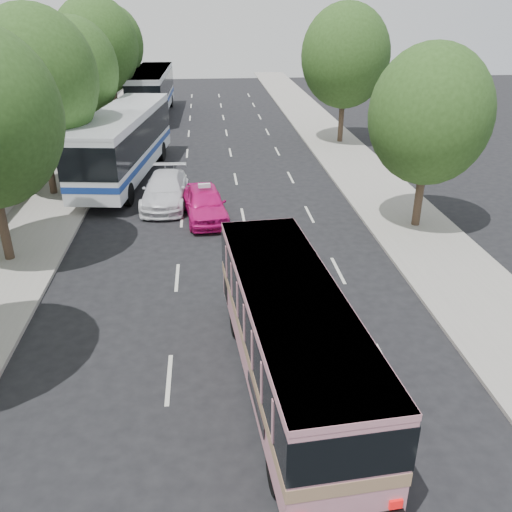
{
  "coord_description": "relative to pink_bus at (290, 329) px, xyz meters",
  "views": [
    {
      "loc": [
        -0.65,
        -14.05,
        9.36
      ],
      "look_at": [
        0.88,
        2.23,
        1.6
      ],
      "focal_mm": 38.0,
      "sensor_mm": 36.0,
      "label": 1
    }
  ],
  "objects": [
    {
      "name": "pink_bus",
      "position": [
        0.0,
        0.0,
        0.0
      ],
      "size": [
        3.12,
        9.49,
        2.97
      ],
      "rotation": [
        0.0,
        0.0,
        0.08
      ],
      "color": "#CB8393",
      "rests_on": "ground"
    },
    {
      "name": "tree_right_far",
      "position": [
        7.78,
        26.59,
        4.27
      ],
      "size": [
        6.0,
        6.0,
        9.35
      ],
      "color": "#38281E",
      "rests_on": "ground"
    },
    {
      "name": "tree_left_f",
      "position": [
        -9.92,
        40.59,
        4.15
      ],
      "size": [
        5.88,
        5.88,
        9.16
      ],
      "color": "#38281E",
      "rests_on": "ground"
    },
    {
      "name": "sidewalk_left",
      "position": [
        -9.8,
        22.64,
        -1.78
      ],
      "size": [
        4.0,
        90.0,
        0.15
      ],
      "primitive_type": "cube",
      "color": "#9E998E",
      "rests_on": "ground"
    },
    {
      "name": "sidewalk_right",
      "position": [
        7.2,
        22.64,
        -1.79
      ],
      "size": [
        4.0,
        90.0,
        0.12
      ],
      "primitive_type": "cube",
      "color": "#9E998E",
      "rests_on": "ground"
    },
    {
      "name": "pink_taxi",
      "position": [
        -2.08,
        12.53,
        -1.08
      ],
      "size": [
        2.32,
        4.71,
        1.54
      ],
      "primitive_type": "imported",
      "rotation": [
        0.0,
        0.0,
        0.11
      ],
      "color": "#D31274",
      "rests_on": "ground"
    },
    {
      "name": "white_pickup",
      "position": [
        -4.05,
        14.73,
        -1.1
      ],
      "size": [
        2.39,
        5.3,
        1.51
      ],
      "primitive_type": "imported",
      "rotation": [
        0.0,
        0.0,
        -0.05
      ],
      "color": "white",
      "rests_on": "ground"
    },
    {
      "name": "tour_coach_front",
      "position": [
        -6.49,
        19.31,
        0.44
      ],
      "size": [
        4.41,
        12.99,
        3.81
      ],
      "rotation": [
        0.0,
        0.0,
        -0.13
      ],
      "color": "white",
      "rests_on": "ground"
    },
    {
      "name": "tree_right_near",
      "position": [
        7.48,
        10.59,
        3.35
      ],
      "size": [
        5.1,
        5.1,
        7.95
      ],
      "color": "#38281E",
      "rests_on": "ground"
    },
    {
      "name": "tree_left_d",
      "position": [
        -9.82,
        24.59,
        3.78
      ],
      "size": [
        5.52,
        5.52,
        8.6
      ],
      "color": "#38281E",
      "rests_on": "ground"
    },
    {
      "name": "tour_coach_rear",
      "position": [
        -6.42,
        38.06,
        0.48
      ],
      "size": [
        3.13,
        13.03,
        3.88
      ],
      "rotation": [
        0.0,
        0.0,
        -0.03
      ],
      "color": "silver",
      "rests_on": "ground"
    },
    {
      "name": "tree_left_e",
      "position": [
        -9.72,
        32.59,
        4.58
      ],
      "size": [
        6.3,
        6.3,
        9.82
      ],
      "color": "#38281E",
      "rests_on": "ground"
    },
    {
      "name": "low_wall",
      "position": [
        -11.6,
        22.64,
        -0.95
      ],
      "size": [
        0.3,
        90.0,
        1.5
      ],
      "primitive_type": "cube",
      "color": "#9E998E",
      "rests_on": "sidewalk_left"
    },
    {
      "name": "tree_left_c",
      "position": [
        -9.92,
        16.59,
        4.27
      ],
      "size": [
        6.0,
        6.0,
        9.35
      ],
      "color": "#38281E",
      "rests_on": "ground"
    },
    {
      "name": "taxi_roof_sign",
      "position": [
        -2.08,
        12.53,
        -0.22
      ],
      "size": [
        0.57,
        0.24,
        0.18
      ],
      "primitive_type": "cube",
      "rotation": [
        0.0,
        0.0,
        0.11
      ],
      "color": "silver",
      "rests_on": "pink_taxi"
    },
    {
      "name": "ground",
      "position": [
        -1.3,
        2.64,
        -1.85
      ],
      "size": [
        120.0,
        120.0,
        0.0
      ],
      "primitive_type": "plane",
      "color": "black",
      "rests_on": "ground"
    }
  ]
}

